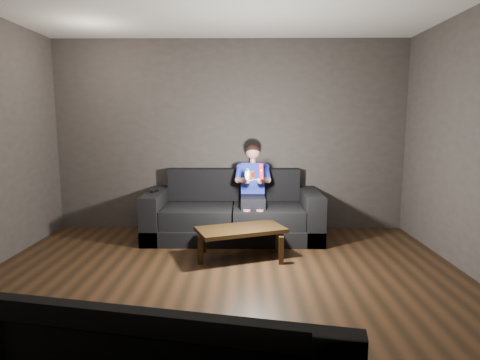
{
  "coord_description": "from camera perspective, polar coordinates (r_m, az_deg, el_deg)",
  "views": [
    {
      "loc": [
        0.2,
        -3.27,
        1.56
      ],
      "look_at": [
        0.15,
        1.55,
        0.85
      ],
      "focal_mm": 30.0,
      "sensor_mm": 36.0,
      "label": 1
    }
  ],
  "objects": [
    {
      "name": "floor",
      "position": [
        3.63,
        -2.76,
        -17.08
      ],
      "size": [
        5.0,
        5.0,
        0.0
      ],
      "primitive_type": "plane",
      "color": "black",
      "rests_on": "ground"
    },
    {
      "name": "back_wall",
      "position": [
        5.78,
        -1.39,
        6.29
      ],
      "size": [
        5.0,
        0.04,
        2.7
      ],
      "primitive_type": "cube",
      "color": "#36332E",
      "rests_on": "ground"
    },
    {
      "name": "front_wall",
      "position": [
        0.83,
        -13.71,
        -6.77
      ],
      "size": [
        5.0,
        0.04,
        2.7
      ],
      "primitive_type": "cube",
      "color": "#36332E",
      "rests_on": "ground"
    },
    {
      "name": "sofa",
      "position": [
        5.44,
        -0.97,
        -5.11
      ],
      "size": [
        2.31,
        1.0,
        0.89
      ],
      "color": "black",
      "rests_on": "floor"
    },
    {
      "name": "child",
      "position": [
        5.29,
        1.85,
        -0.44
      ],
      "size": [
        0.47,
        0.57,
        1.15
      ],
      "color": "black",
      "rests_on": "sofa"
    },
    {
      "name": "wii_remote_red",
      "position": [
        4.82,
        3.02,
        1.21
      ],
      "size": [
        0.05,
        0.07,
        0.19
      ],
      "color": "#E60010",
      "rests_on": "child"
    },
    {
      "name": "nunchuk_white",
      "position": [
        4.83,
        1.04,
        0.82
      ],
      "size": [
        0.07,
        0.1,
        0.16
      ],
      "color": "silver",
      "rests_on": "child"
    },
    {
      "name": "wii_remote_black",
      "position": [
        5.42,
        -12.07,
        -1.55
      ],
      "size": [
        0.08,
        0.15,
        0.03
      ],
      "color": "black",
      "rests_on": "sofa"
    },
    {
      "name": "coffee_table",
      "position": [
        4.61,
        0.13,
        -7.38
      ],
      "size": [
        1.09,
        0.81,
        0.36
      ],
      "color": "black",
      "rests_on": "floor"
    }
  ]
}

